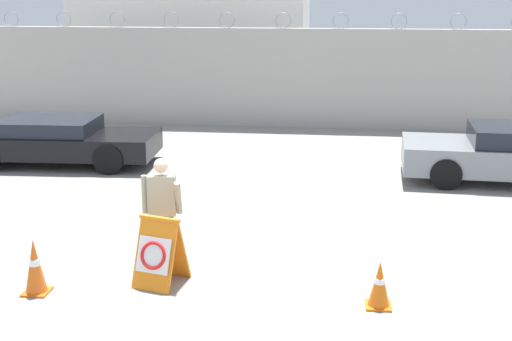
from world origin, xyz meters
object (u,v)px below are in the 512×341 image
at_px(barricade_sign, 159,251).
at_px(security_guard, 162,207).
at_px(parked_car_front_coupe, 57,140).
at_px(traffic_cone_mid, 35,267).
at_px(traffic_cone_near, 379,285).

relative_size(barricade_sign, security_guard, 0.60).
bearing_deg(parked_car_front_coupe, barricade_sign, -60.29).
height_order(security_guard, parked_car_front_coupe, security_guard).
distance_m(security_guard, parked_car_front_coupe, 7.23).
height_order(barricade_sign, security_guard, security_guard).
xyz_separation_m(traffic_cone_mid, parked_car_front_coupe, (-2.53, 7.22, 0.19)).
height_order(security_guard, traffic_cone_near, security_guard).
bearing_deg(parked_car_front_coupe, security_guard, -58.00).
relative_size(traffic_cone_near, parked_car_front_coupe, 0.14).
distance_m(security_guard, traffic_cone_near, 3.48).
bearing_deg(barricade_sign, parked_car_front_coupe, 137.87).
height_order(traffic_cone_mid, parked_car_front_coupe, parked_car_front_coupe).
height_order(traffic_cone_near, parked_car_front_coupe, parked_car_front_coupe).
height_order(security_guard, traffic_cone_mid, security_guard).
distance_m(security_guard, traffic_cone_mid, 2.04).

